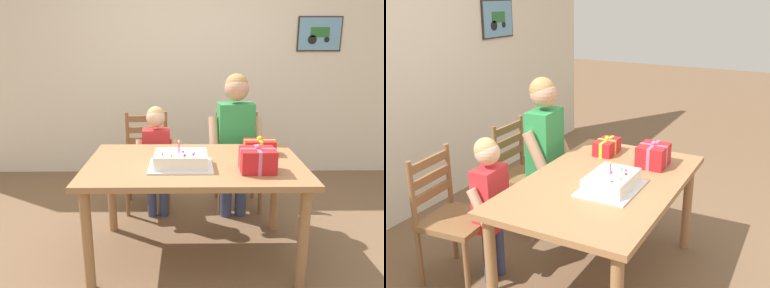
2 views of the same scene
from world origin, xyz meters
TOP-DOWN VIEW (x-y plane):
  - ground_plane at (0.00, 0.00)m, footprint 20.00×20.00m
  - back_wall at (0.01, 1.97)m, footprint 6.40×0.11m
  - dining_table at (0.00, 0.00)m, footprint 1.56×0.97m
  - birthday_cake at (-0.10, -0.10)m, footprint 0.44×0.34m
  - gift_box_red_large at (0.50, 0.20)m, footprint 0.24×0.15m
  - gift_box_beside_cake at (0.42, -0.20)m, footprint 0.24×0.20m
  - chair_left at (-0.44, 0.93)m, footprint 0.46×0.46m
  - chair_right at (0.44, 0.93)m, footprint 0.42×0.42m
  - child_older at (0.38, 0.68)m, footprint 0.49×0.28m
  - child_younger at (-0.33, 0.68)m, footprint 0.38×0.22m

SIDE VIEW (x-z plane):
  - ground_plane at x=0.00m, z-range 0.00..0.00m
  - chair_left at x=-0.44m, z-range 0.01..0.93m
  - chair_right at x=0.44m, z-range 0.01..0.93m
  - child_younger at x=-0.33m, z-range 0.11..1.15m
  - dining_table at x=0.00m, z-range 0.29..1.04m
  - birthday_cake at x=-0.10m, z-range 0.71..0.90m
  - child_older at x=0.38m, z-range 0.14..1.47m
  - gift_box_red_large at x=0.50m, z-range 0.74..0.88m
  - gift_box_beside_cake at x=0.42m, z-range 0.74..0.93m
  - back_wall at x=0.01m, z-range 0.00..2.60m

